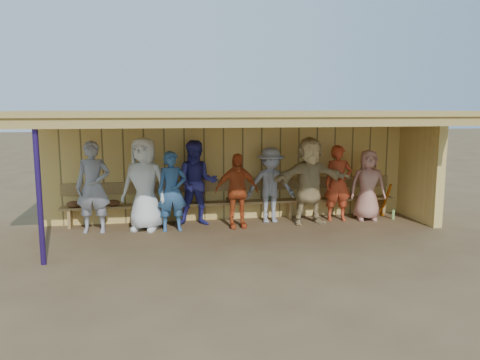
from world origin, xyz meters
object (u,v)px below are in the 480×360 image
Objects in this scene: player_f at (310,181)px; bench at (234,198)px; player_a at (93,187)px; player_c at (197,183)px; player_h at (368,185)px; player_e at (270,185)px; player_g at (338,183)px; player_extra at (172,191)px; player_d at (237,191)px; player_b at (144,184)px.

bench is at bearing 153.95° from player_f.
bench is (3.02, 0.55, -0.42)m from player_a.
player_h is (3.90, -0.19, -0.12)m from player_c.
player_e is at bearing 154.74° from player_f.
player_f is at bearing -163.67° from player_h.
player_g is at bearing -2.70° from player_e.
player_extra is at bearing -153.94° from bench.
player_d is at bearing -164.79° from player_h.
player_b is 1.21× the size of player_h.
player_b is at bearing 158.95° from player_extra.
player_extra is (-3.76, -0.28, -0.03)m from player_g.
player_f is (4.61, -0.05, 0.02)m from player_a.
player_a is 1.03m from player_b.
player_b is 1.16× the size of player_e.
player_b is 2.78m from player_e.
player_b is 1.95m from player_d.
player_g is 3.77m from player_extra.
player_a is 2.16m from player_c.
player_e is 2.25m from player_h.
player_f reaches higher than player_e.
player_c is (2.15, 0.25, -0.02)m from player_a.
player_b is at bearing 172.30° from player_d.
player_b is at bearing -170.91° from player_g.
player_c is 1.16× the size of player_d.
bench is (-0.77, 0.31, -0.32)m from player_e.
player_d is at bearing -166.57° from player_g.
player_d is 1.37m from player_extra.
player_f is at bearing 20.88° from player_b.
player_a is 3.10m from bench.
player_a is 1.10× the size of player_g.
player_extra is (-1.37, -0.03, 0.03)m from player_d.
player_a reaches higher than player_e.
player_h reaches higher than player_d.
player_f is 1.16× the size of player_extra.
player_a reaches higher than player_extra.
player_f is at bearing -20.69° from bench.
player_h is at bearing -0.68° from player_d.
player_a is at bearing -169.67° from bench.
bench is (0.05, 0.66, -0.28)m from player_d.
player_h is at bearing -3.30° from player_e.
player_e is at bearing 9.14° from player_a.
player_g is at bearing 6.85° from player_a.
player_d is (0.82, -0.36, -0.13)m from player_c.
player_b is 2.11m from bench.
player_e is at bearing 6.39° from player_c.
player_b is 1.14m from player_c.
player_d is at bearing 18.11° from player_b.
player_d is (2.97, -0.11, -0.15)m from player_a.
player_e is (3.80, 0.25, -0.11)m from player_a.
player_extra reaches higher than player_d.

